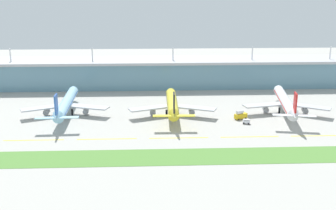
{
  "coord_description": "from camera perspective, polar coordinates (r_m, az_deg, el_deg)",
  "views": [
    {
      "loc": [
        -16.41,
        -188.8,
        68.28
      ],
      "look_at": [
        -6.63,
        29.32,
        7.0
      ],
      "focal_mm": 44.46,
      "sensor_mm": 36.0,
      "label": 1
    }
  ],
  "objects": [
    {
      "name": "baggage_cart",
      "position": [
        221.16,
        10.7,
        -2.24
      ],
      "size": [
        3.99,
        2.97,
        2.48
      ],
      "color": "silver",
      "rests_on": "ground"
    },
    {
      "name": "terminal_building",
      "position": [
        300.29,
        0.62,
        4.51
      ],
      "size": [
        288.0,
        34.0,
        28.8
      ],
      "color": "#6693A8",
      "rests_on": "ground"
    },
    {
      "name": "airliner_middle",
      "position": [
        230.49,
        0.58,
        0.11
      ],
      "size": [
        48.79,
        58.95,
        18.9
      ],
      "color": "yellow",
      "rests_on": "ground"
    },
    {
      "name": "taxiway_stripe_centre",
      "position": [
        197.63,
        1.49,
        -4.53
      ],
      "size": [
        28.0,
        0.7,
        0.04
      ],
      "primitive_type": "cube",
      "color": "yellow",
      "rests_on": "ground"
    },
    {
      "name": "airliner_far",
      "position": [
        243.77,
        15.79,
        0.38
      ],
      "size": [
        48.13,
        66.65,
        18.9
      ],
      "color": "white",
      "rests_on": "ground"
    },
    {
      "name": "taxiway_stripe_mid_east",
      "position": [
        202.79,
        11.14,
        -4.3
      ],
      "size": [
        28.0,
        0.7,
        0.04
      ],
      "primitive_type": "cube",
      "color": "yellow",
      "rests_on": "ground"
    },
    {
      "name": "taxiway_stripe_mid_west",
      "position": [
        198.24,
        -8.4,
        -4.64
      ],
      "size": [
        28.0,
        0.7,
        0.04
      ],
      "primitive_type": "cube",
      "color": "yellow",
      "rests_on": "ground"
    },
    {
      "name": "grass_verge",
      "position": [
        176.54,
        2.99,
        -7.08
      ],
      "size": [
        300.0,
        18.0,
        0.1
      ],
      "primitive_type": "cube",
      "color": "#518438",
      "rests_on": "ground"
    },
    {
      "name": "fuel_truck",
      "position": [
        228.35,
        9.91,
        -1.37
      ],
      "size": [
        7.59,
        5.63,
        4.95
      ],
      "color": "gold",
      "rests_on": "ground"
    },
    {
      "name": "taxiway_stripe_east",
      "position": [
        213.32,
        20.07,
        -3.98
      ],
      "size": [
        28.0,
        0.7,
        0.04
      ],
      "primitive_type": "cube",
      "color": "yellow",
      "rests_on": "ground"
    },
    {
      "name": "airliner_near",
      "position": [
        238.36,
        -13.78,
        0.18
      ],
      "size": [
        48.76,
        67.6,
        18.9
      ],
      "color": "#9ED1EA",
      "rests_on": "ground"
    },
    {
      "name": "ground_plane",
      "position": [
        201.44,
        2.26,
        -4.15
      ],
      "size": [
        600.0,
        600.0,
        0.0
      ],
      "primitive_type": "plane",
      "color": "#A8A59E"
    },
    {
      "name": "taxiway_stripe_west",
      "position": [
        204.59,
        -17.94,
        -4.61
      ],
      "size": [
        28.0,
        0.7,
        0.04
      ],
      "primitive_type": "cube",
      "color": "yellow",
      "rests_on": "ground"
    }
  ]
}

